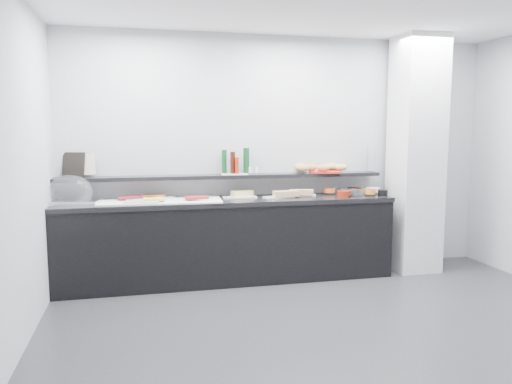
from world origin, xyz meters
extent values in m
plane|color=#2D2D30|center=(0.00, 0.00, 0.00)|extent=(5.00, 5.00, 0.00)
cube|color=#ADB0B4|center=(0.00, 2.00, 1.35)|extent=(5.00, 0.02, 2.70)
cube|color=silver|center=(1.50, 1.65, 1.35)|extent=(0.50, 0.50, 2.70)
cube|color=black|center=(-0.70, 1.70, 0.42)|extent=(3.60, 0.60, 0.85)
cube|color=black|center=(-0.70, 1.70, 0.88)|extent=(3.62, 0.62, 0.05)
cube|color=black|center=(-0.70, 1.88, 1.13)|extent=(3.60, 0.25, 0.04)
cube|color=silver|center=(-2.26, 1.71, 0.92)|extent=(0.53, 0.41, 0.04)
ellipsoid|color=silver|center=(-2.30, 1.69, 1.03)|extent=(0.52, 0.42, 0.34)
cube|color=silver|center=(-1.41, 1.72, 0.91)|extent=(1.29, 0.67, 0.01)
cube|color=white|center=(-1.59, 1.82, 0.92)|extent=(0.30, 0.26, 0.01)
cube|color=maroon|center=(-1.72, 1.78, 0.94)|extent=(0.26, 0.18, 0.02)
cube|color=silver|center=(-1.41, 1.81, 0.92)|extent=(0.31, 0.24, 0.01)
cube|color=orange|center=(-1.48, 1.86, 0.94)|extent=(0.25, 0.21, 0.02)
cube|color=silver|center=(-1.60, 1.56, 0.92)|extent=(0.37, 0.27, 0.01)
cube|color=#DFD456|center=(-1.49, 1.56, 0.94)|extent=(0.21, 0.14, 0.02)
cube|color=white|center=(-1.04, 1.64, 0.92)|extent=(0.33, 0.28, 0.01)
cube|color=maroon|center=(-1.05, 1.60, 0.94)|extent=(0.24, 0.16, 0.02)
cube|color=silver|center=(-0.56, 1.77, 0.91)|extent=(0.38, 0.18, 0.01)
cube|color=tan|center=(-0.52, 1.82, 0.94)|extent=(0.26, 0.17, 0.06)
cylinder|color=silver|center=(-0.62, 1.76, 0.92)|extent=(0.16, 0.04, 0.01)
cube|color=white|center=(-0.14, 1.68, 0.91)|extent=(0.35, 0.19, 0.01)
cube|color=tan|center=(-0.06, 1.67, 0.94)|extent=(0.29, 0.14, 0.06)
cylinder|color=#A8A9AF|center=(-0.22, 1.61, 0.92)|extent=(0.16, 0.01, 0.01)
cube|color=white|center=(0.15, 1.78, 0.91)|extent=(0.36, 0.25, 0.01)
cube|color=tan|center=(0.14, 1.75, 0.94)|extent=(0.28, 0.19, 0.06)
cylinder|color=#B1B2B8|center=(0.11, 1.71, 0.92)|extent=(0.15, 0.07, 0.01)
cylinder|color=silver|center=(0.72, 1.82, 0.94)|extent=(0.25, 0.25, 0.07)
cylinder|color=orange|center=(0.51, 1.83, 0.95)|extent=(0.18, 0.18, 0.05)
cylinder|color=black|center=(0.81, 1.83, 0.94)|extent=(0.19, 0.19, 0.07)
cylinder|color=#631D0E|center=(0.86, 1.83, 0.95)|extent=(0.13, 0.13, 0.05)
cylinder|color=white|center=(0.97, 1.81, 0.94)|extent=(0.21, 0.21, 0.07)
cylinder|color=silver|center=(1.03, 1.77, 0.95)|extent=(0.19, 0.19, 0.05)
cylinder|color=maroon|center=(0.56, 1.56, 0.94)|extent=(0.14, 0.14, 0.07)
cylinder|color=#611D0D|center=(0.62, 1.58, 0.95)|extent=(0.11, 0.11, 0.05)
cylinder|color=white|center=(0.75, 1.63, 0.94)|extent=(0.20, 0.20, 0.07)
cylinder|color=#CB5431|center=(0.93, 1.64, 0.95)|extent=(0.15, 0.15, 0.05)
cylinder|color=black|center=(1.05, 1.56, 0.94)|extent=(0.14, 0.14, 0.07)
cylinder|color=orange|center=(0.91, 1.59, 0.95)|extent=(0.13, 0.13, 0.05)
cube|color=black|center=(-2.29, 1.95, 1.28)|extent=(0.25, 0.15, 0.26)
cube|color=#C5A78E|center=(-2.17, 1.96, 1.28)|extent=(0.20, 0.06, 0.22)
cube|color=white|center=(-0.60, 1.88, 1.16)|extent=(0.31, 0.21, 0.01)
cylinder|color=#103D1C|center=(-0.70, 1.94, 1.29)|extent=(0.07, 0.07, 0.26)
cylinder|color=#361109|center=(-0.62, 1.86, 1.28)|extent=(0.06, 0.06, 0.24)
cylinder|color=#103C1C|center=(-0.45, 1.90, 1.30)|extent=(0.09, 0.09, 0.28)
cylinder|color=#9E270B|center=(-0.58, 1.82, 1.25)|extent=(0.06, 0.06, 0.18)
cylinder|color=white|center=(-0.34, 1.88, 1.20)|extent=(0.04, 0.04, 0.07)
cylinder|color=white|center=(-0.42, 1.88, 1.20)|extent=(0.04, 0.04, 0.07)
cube|color=#B32013|center=(0.45, 1.84, 1.16)|extent=(0.39, 0.32, 0.02)
ellipsoid|color=tan|center=(0.22, 1.98, 1.21)|extent=(0.15, 0.10, 0.08)
ellipsoid|color=gold|center=(0.60, 1.98, 1.21)|extent=(0.15, 0.10, 0.08)
ellipsoid|color=#AC7841|center=(0.17, 1.80, 1.21)|extent=(0.15, 0.11, 0.08)
ellipsoid|color=#B27844|center=(0.42, 1.81, 1.21)|extent=(0.16, 0.11, 0.08)
ellipsoid|color=tan|center=(0.66, 1.85, 1.21)|extent=(0.15, 0.10, 0.08)
ellipsoid|color=#AD7742|center=(0.30, 1.88, 1.21)|extent=(0.12, 0.08, 0.08)
ellipsoid|color=#B18543|center=(0.47, 1.89, 1.21)|extent=(0.14, 0.10, 0.08)
cylinder|color=silver|center=(1.07, 1.91, 1.30)|extent=(0.13, 0.13, 0.30)
camera|label=1|loc=(-1.63, -3.55, 1.63)|focal=35.00mm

